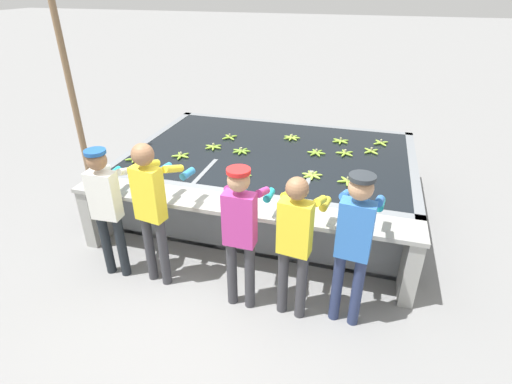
{
  "coord_description": "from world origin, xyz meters",
  "views": [
    {
      "loc": [
        1.33,
        -3.54,
        3.17
      ],
      "look_at": [
        0.0,
        1.04,
        0.61
      ],
      "focal_mm": 28.0,
      "sensor_mm": 36.0,
      "label": 1
    }
  ],
  "objects_px": {
    "worker_3": "(296,236)",
    "banana_bunch_floating_3": "(345,153)",
    "banana_bunch_floating_5": "(181,156)",
    "support_post_left": "(74,103)",
    "banana_bunch_floating_12": "(312,175)",
    "banana_bunch_floating_0": "(241,176)",
    "worker_1": "(152,202)",
    "banana_bunch_floating_4": "(241,151)",
    "banana_bunch_floating_6": "(348,181)",
    "banana_bunch_floating_10": "(381,143)",
    "worker_2": "(241,226)",
    "banana_bunch_floating_8": "(316,153)",
    "knife_0": "(230,202)",
    "banana_bunch_floating_11": "(135,159)",
    "worker_0": "(107,202)",
    "banana_bunch_floating_9": "(371,151)",
    "worker_4": "(354,237)",
    "banana_bunch_floating_7": "(292,138)",
    "banana_bunch_floating_2": "(230,137)",
    "banana_bunch_floating_1": "(341,141)",
    "banana_bunch_floating_13": "(213,147)"
  },
  "relations": [
    {
      "from": "worker_4",
      "to": "banana_bunch_floating_5",
      "type": "height_order",
      "value": "worker_4"
    },
    {
      "from": "support_post_left",
      "to": "worker_1",
      "type": "bearing_deg",
      "value": -35.82
    },
    {
      "from": "banana_bunch_floating_8",
      "to": "banana_bunch_floating_10",
      "type": "distance_m",
      "value": 1.14
    },
    {
      "from": "worker_2",
      "to": "banana_bunch_floating_6",
      "type": "distance_m",
      "value": 1.79
    },
    {
      "from": "worker_2",
      "to": "banana_bunch_floating_2",
      "type": "distance_m",
      "value": 2.8
    },
    {
      "from": "worker_1",
      "to": "banana_bunch_floating_4",
      "type": "xyz_separation_m",
      "value": [
        0.36,
        2.0,
        -0.16
      ]
    },
    {
      "from": "worker_0",
      "to": "banana_bunch_floating_9",
      "type": "height_order",
      "value": "worker_0"
    },
    {
      "from": "banana_bunch_floating_0",
      "to": "banana_bunch_floating_8",
      "type": "bearing_deg",
      "value": 51.88
    },
    {
      "from": "knife_0",
      "to": "support_post_left",
      "type": "relative_size",
      "value": 0.1
    },
    {
      "from": "banana_bunch_floating_6",
      "to": "banana_bunch_floating_12",
      "type": "height_order",
      "value": "same"
    },
    {
      "from": "worker_4",
      "to": "banana_bunch_floating_5",
      "type": "distance_m",
      "value": 3.04
    },
    {
      "from": "banana_bunch_floating_1",
      "to": "banana_bunch_floating_13",
      "type": "height_order",
      "value": "same"
    },
    {
      "from": "banana_bunch_floating_4",
      "to": "knife_0",
      "type": "height_order",
      "value": "banana_bunch_floating_4"
    },
    {
      "from": "banana_bunch_floating_0",
      "to": "banana_bunch_floating_13",
      "type": "bearing_deg",
      "value": 130.53
    },
    {
      "from": "worker_1",
      "to": "banana_bunch_floating_3",
      "type": "bearing_deg",
      "value": 51.62
    },
    {
      "from": "knife_0",
      "to": "banana_bunch_floating_11",
      "type": "bearing_deg",
      "value": 155.51
    },
    {
      "from": "support_post_left",
      "to": "worker_4",
      "type": "bearing_deg",
      "value": -19.37
    },
    {
      "from": "banana_bunch_floating_3",
      "to": "banana_bunch_floating_9",
      "type": "distance_m",
      "value": 0.41
    },
    {
      "from": "worker_2",
      "to": "support_post_left",
      "type": "relative_size",
      "value": 0.51
    },
    {
      "from": "worker_0",
      "to": "worker_4",
      "type": "height_order",
      "value": "worker_4"
    },
    {
      "from": "banana_bunch_floating_3",
      "to": "worker_3",
      "type": "bearing_deg",
      "value": -96.23
    },
    {
      "from": "banana_bunch_floating_5",
      "to": "banana_bunch_floating_12",
      "type": "height_order",
      "value": "same"
    },
    {
      "from": "worker_2",
      "to": "worker_3",
      "type": "xyz_separation_m",
      "value": [
        0.55,
        0.02,
        -0.03
      ]
    },
    {
      "from": "worker_3",
      "to": "support_post_left",
      "type": "relative_size",
      "value": 0.5
    },
    {
      "from": "banana_bunch_floating_6",
      "to": "banana_bunch_floating_8",
      "type": "height_order",
      "value": "same"
    },
    {
      "from": "banana_bunch_floating_11",
      "to": "knife_0",
      "type": "bearing_deg",
      "value": -24.49
    },
    {
      "from": "banana_bunch_floating_10",
      "to": "banana_bunch_floating_11",
      "type": "distance_m",
      "value": 3.75
    },
    {
      "from": "banana_bunch_floating_5",
      "to": "support_post_left",
      "type": "xyz_separation_m",
      "value": [
        -1.53,
        -0.17,
        0.71
      ]
    },
    {
      "from": "banana_bunch_floating_4",
      "to": "support_post_left",
      "type": "bearing_deg",
      "value": -165.77
    },
    {
      "from": "banana_bunch_floating_1",
      "to": "banana_bunch_floating_5",
      "type": "bearing_deg",
      "value": -150.06
    },
    {
      "from": "banana_bunch_floating_12",
      "to": "support_post_left",
      "type": "height_order",
      "value": "support_post_left"
    },
    {
      "from": "worker_1",
      "to": "banana_bunch_floating_8",
      "type": "bearing_deg",
      "value": 57.19
    },
    {
      "from": "banana_bunch_floating_6",
      "to": "banana_bunch_floating_10",
      "type": "relative_size",
      "value": 1.12
    },
    {
      "from": "banana_bunch_floating_2",
      "to": "banana_bunch_floating_10",
      "type": "height_order",
      "value": "same"
    },
    {
      "from": "worker_3",
      "to": "banana_bunch_floating_3",
      "type": "distance_m",
      "value": 2.44
    },
    {
      "from": "banana_bunch_floating_3",
      "to": "banana_bunch_floating_6",
      "type": "xyz_separation_m",
      "value": [
        0.11,
        -0.92,
        0.0
      ]
    },
    {
      "from": "banana_bunch_floating_2",
      "to": "banana_bunch_floating_9",
      "type": "relative_size",
      "value": 1.03
    },
    {
      "from": "worker_4",
      "to": "banana_bunch_floating_13",
      "type": "xyz_separation_m",
      "value": [
        -2.25,
        2.07,
        -0.14
      ]
    },
    {
      "from": "banana_bunch_floating_12",
      "to": "banana_bunch_floating_0",
      "type": "bearing_deg",
      "value": -162.48
    },
    {
      "from": "worker_4",
      "to": "banana_bunch_floating_5",
      "type": "bearing_deg",
      "value": 147.92
    },
    {
      "from": "banana_bunch_floating_8",
      "to": "banana_bunch_floating_10",
      "type": "height_order",
      "value": "same"
    },
    {
      "from": "banana_bunch_floating_4",
      "to": "banana_bunch_floating_8",
      "type": "height_order",
      "value": "same"
    },
    {
      "from": "banana_bunch_floating_0",
      "to": "banana_bunch_floating_12",
      "type": "bearing_deg",
      "value": 17.52
    },
    {
      "from": "banana_bunch_floating_9",
      "to": "support_post_left",
      "type": "xyz_separation_m",
      "value": [
        -4.18,
        -1.13,
        0.71
      ]
    },
    {
      "from": "banana_bunch_floating_2",
      "to": "banana_bunch_floating_12",
      "type": "bearing_deg",
      "value": -34.25
    },
    {
      "from": "banana_bunch_floating_7",
      "to": "knife_0",
      "type": "bearing_deg",
      "value": -96.58
    },
    {
      "from": "banana_bunch_floating_6",
      "to": "banana_bunch_floating_10",
      "type": "height_order",
      "value": "same"
    },
    {
      "from": "worker_0",
      "to": "banana_bunch_floating_10",
      "type": "distance_m",
      "value": 4.15
    },
    {
      "from": "worker_0",
      "to": "worker_2",
      "type": "relative_size",
      "value": 0.98
    },
    {
      "from": "banana_bunch_floating_1",
      "to": "banana_bunch_floating_11",
      "type": "height_order",
      "value": "same"
    }
  ]
}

